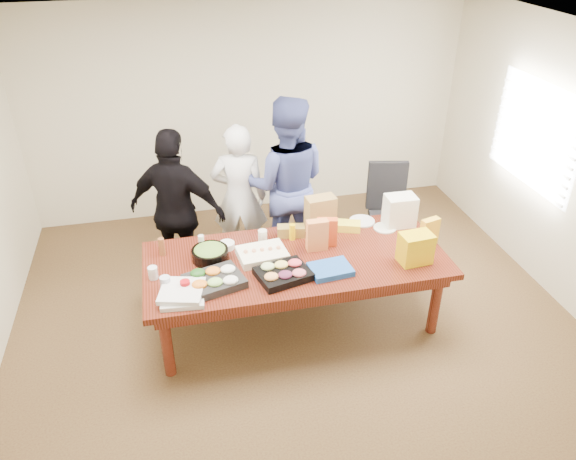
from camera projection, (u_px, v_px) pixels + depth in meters
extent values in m
cube|color=#47301E|center=(295.00, 321.00, 5.52)|extent=(5.50, 5.00, 0.02)
cube|color=white|center=(298.00, 40.00, 4.13)|extent=(5.50, 5.00, 0.02)
cube|color=beige|center=(249.00, 110.00, 6.92)|extent=(5.50, 0.04, 2.70)
cube|color=beige|center=(416.00, 430.00, 2.73)|extent=(5.50, 0.04, 2.70)
cube|color=beige|center=(571.00, 171.00, 5.36)|extent=(0.04, 5.00, 2.70)
cube|color=white|center=(535.00, 135.00, 5.78)|extent=(0.03, 1.40, 1.10)
cube|color=beige|center=(531.00, 135.00, 5.77)|extent=(0.04, 1.36, 1.00)
cube|color=#4C1C0F|center=(296.00, 290.00, 5.33)|extent=(2.80, 1.20, 0.75)
cube|color=black|center=(391.00, 216.00, 6.26)|extent=(0.65, 0.65, 1.06)
imported|color=silver|center=(239.00, 197.00, 6.01)|extent=(0.68, 0.52, 1.67)
imported|color=#3D4685|center=(286.00, 184.00, 5.95)|extent=(1.09, 0.93, 1.95)
imported|color=black|center=(177.00, 211.00, 5.64)|extent=(1.11, 0.85, 1.76)
cube|color=black|center=(214.00, 281.00, 4.76)|extent=(0.56, 0.49, 0.07)
cube|color=black|center=(283.00, 274.00, 4.85)|extent=(0.52, 0.45, 0.07)
cube|color=white|center=(262.00, 254.00, 5.12)|extent=(0.47, 0.38, 0.08)
cylinder|color=black|center=(210.00, 254.00, 5.08)|extent=(0.37, 0.37, 0.11)
cube|color=#1B4EA7|center=(330.00, 269.00, 4.92)|extent=(0.39, 0.31, 0.05)
cube|color=#D1481B|center=(327.00, 232.00, 5.26)|extent=(0.21, 0.13, 0.28)
cube|color=yellow|center=(429.00, 232.00, 5.27)|extent=(0.20, 0.12, 0.28)
cube|color=orange|center=(317.00, 235.00, 5.18)|extent=(0.20, 0.09, 0.31)
cylinder|color=silver|center=(263.00, 237.00, 5.33)|extent=(0.11, 0.11, 0.14)
cylinder|color=#FCCC00|center=(292.00, 232.00, 5.37)|extent=(0.07, 0.07, 0.17)
cylinder|color=brown|center=(162.00, 247.00, 5.13)|extent=(0.06, 0.06, 0.18)
cylinder|color=silver|center=(202.00, 243.00, 5.20)|extent=(0.06, 0.06, 0.16)
cube|color=yellow|center=(348.00, 226.00, 5.56)|extent=(0.28, 0.22, 0.08)
cube|color=olive|center=(291.00, 231.00, 5.45)|extent=(0.28, 0.16, 0.11)
cube|color=olive|center=(320.00, 214.00, 5.46)|extent=(0.30, 0.19, 0.38)
cylinder|color=#A70B12|center=(185.00, 286.00, 4.66)|extent=(0.10, 0.10, 0.11)
cylinder|color=silver|center=(165.00, 283.00, 4.69)|extent=(0.11, 0.11, 0.12)
cylinder|color=silver|center=(153.00, 273.00, 4.83)|extent=(0.11, 0.11, 0.12)
cube|color=silver|center=(183.00, 296.00, 4.60)|extent=(0.39, 0.39, 0.04)
cube|color=silver|center=(182.00, 291.00, 4.60)|extent=(0.43, 0.43, 0.04)
cylinder|color=white|center=(385.00, 228.00, 5.59)|extent=(0.23, 0.23, 0.01)
cylinder|color=white|center=(362.00, 221.00, 5.71)|extent=(0.31, 0.31, 0.02)
cylinder|color=white|center=(322.00, 236.00, 5.41)|extent=(0.20, 0.20, 0.07)
cylinder|color=white|center=(227.00, 245.00, 5.27)|extent=(0.16, 0.16, 0.06)
cube|color=white|center=(400.00, 211.00, 5.58)|extent=(0.31, 0.22, 0.32)
cube|color=yellow|center=(415.00, 248.00, 5.01)|extent=(0.30, 0.22, 0.29)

